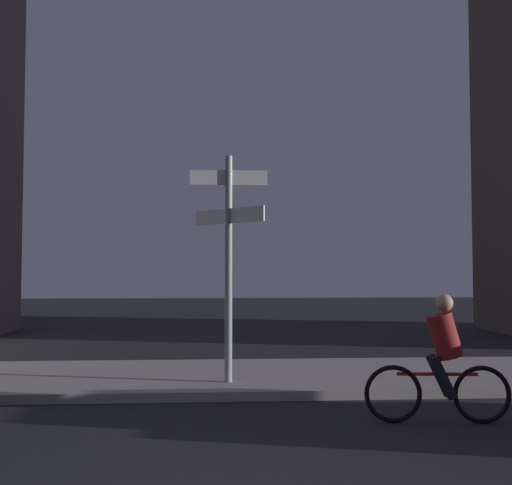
{
  "coord_description": "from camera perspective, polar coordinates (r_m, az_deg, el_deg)",
  "views": [
    {
      "loc": [
        0.13,
        -3.77,
        1.9
      ],
      "look_at": [
        0.78,
        6.36,
        2.37
      ],
      "focal_mm": 43.05,
      "sensor_mm": 36.0,
      "label": 1
    }
  ],
  "objects": [
    {
      "name": "sidewalk_kerb",
      "position": [
        10.84,
        -4.42,
        -12.39
      ],
      "size": [
        40.0,
        3.35,
        0.14
      ],
      "primitive_type": "cube",
      "color": "#9E9991",
      "rests_on": "ground_plane"
    },
    {
      "name": "cyclist",
      "position": [
        8.16,
        16.82,
        -10.68
      ],
      "size": [
        1.82,
        0.37,
        1.61
      ],
      "color": "black",
      "rests_on": "ground_plane"
    },
    {
      "name": "signpost",
      "position": [
        9.84,
        -2.57,
        -0.59
      ],
      "size": [
        1.25,
        1.09,
        3.62
      ],
      "color": "gray",
      "rests_on": "sidewalk_kerb"
    }
  ]
}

